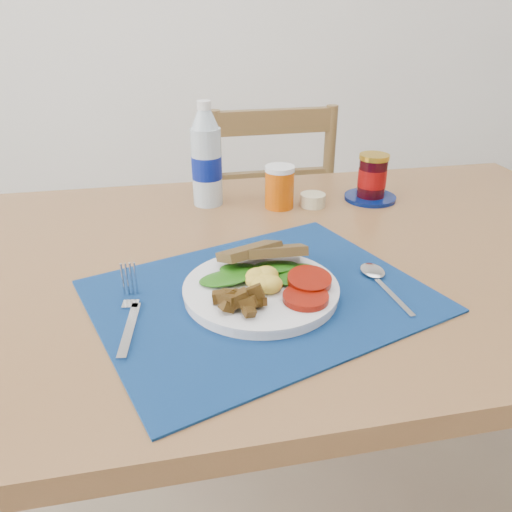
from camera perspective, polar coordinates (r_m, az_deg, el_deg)
The scene contains 10 objects.
table at distance 1.01m, azimuth 6.35°, elevation -3.39°, with size 1.40×0.90×0.75m.
chair_far at distance 1.68m, azimuth 1.05°, elevation 5.57°, with size 0.41×0.40×1.10m.
placemat at distance 0.81m, azimuth 0.56°, elevation -4.56°, with size 0.51×0.40×0.00m, color black.
breakfast_plate at distance 0.79m, azimuth 0.27°, elevation -3.55°, with size 0.25×0.25×0.06m.
fork at distance 0.78m, azimuth -14.17°, elevation -6.33°, with size 0.03×0.19×0.00m.
spoon at distance 0.87m, azimuth 13.87°, elevation -2.63°, with size 0.04×0.17×0.00m.
water_bottle at distance 1.16m, azimuth -5.68°, elevation 10.82°, with size 0.07×0.07×0.24m.
juice_glass at distance 1.15m, azimuth 2.70°, elevation 7.76°, with size 0.07×0.07×0.09m, color #C14C05.
ramekin at distance 1.17m, azimuth 6.50°, elevation 6.38°, with size 0.06×0.06×0.03m, color beige.
jam_on_saucer at distance 1.23m, azimuth 13.11°, elevation 8.47°, with size 0.12×0.12×0.11m.
Camera 1 is at (-0.28, -0.63, 1.17)m, focal length 35.00 mm.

